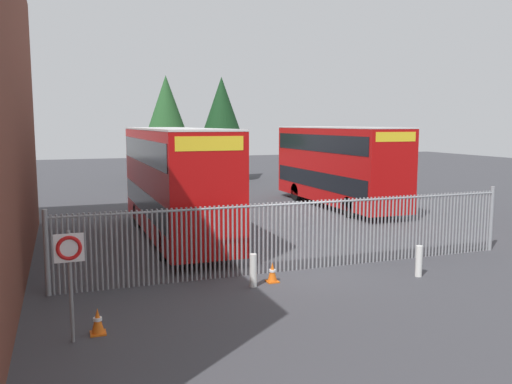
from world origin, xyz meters
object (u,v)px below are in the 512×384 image
Objects in this scene: double_decker_bus_behind_fence_left at (337,163)px; traffic_cone_by_gate at (272,272)px; bollard_near_left at (253,270)px; double_decker_bus_near_gate at (175,178)px; traffic_cone_mid_forecourt at (98,321)px; bollard_center_front at (419,261)px; speed_limit_sign_post at (70,261)px.

double_decker_bus_behind_fence_left is 18.32× the size of traffic_cone_by_gate.
double_decker_bus_near_gate is at bearing 95.99° from bollard_near_left.
bollard_near_left reaches higher than traffic_cone_mid_forecourt.
bollard_center_front is (-4.29, -12.94, -1.95)m from double_decker_bus_behind_fence_left.
bollard_near_left is 1.61× the size of traffic_cone_by_gate.
bollard_near_left is 5.10m from bollard_center_front.
bollard_center_front is 10.14m from speed_limit_sign_post.
double_decker_bus_near_gate is at bearing -153.49° from double_decker_bus_behind_fence_left.
traffic_cone_by_gate is at bearing 24.83° from speed_limit_sign_post.
bollard_near_left is at bearing -127.44° from double_decker_bus_behind_fence_left.
double_decker_bus_behind_fence_left is 11.38× the size of bollard_center_front.
traffic_cone_mid_forecourt is at bearing 30.38° from speed_limit_sign_post.
traffic_cone_mid_forecourt is at bearing -172.29° from bollard_center_front.
speed_limit_sign_post is (-0.52, -0.31, 1.49)m from traffic_cone_mid_forecourt.
bollard_near_left reaches higher than traffic_cone_by_gate.
bollard_center_front is (5.79, -7.92, -1.95)m from double_decker_bus_near_gate.
speed_limit_sign_post is at bearing -113.54° from double_decker_bus_near_gate.
double_decker_bus_near_gate is 1.00× the size of double_decker_bus_behind_fence_left.
double_decker_bus_near_gate reaches higher than bollard_near_left.
traffic_cone_by_gate is 0.25× the size of speed_limit_sign_post.
speed_limit_sign_post is at bearing -155.17° from traffic_cone_by_gate.
double_decker_bus_near_gate reaches higher than bollard_center_front.
traffic_cone_mid_forecourt is (-3.61, -9.19, -2.13)m from double_decker_bus_near_gate.
bollard_center_front reaches higher than traffic_cone_by_gate.
speed_limit_sign_post is at bearing -170.96° from bollard_center_front.
double_decker_bus_behind_fence_left is 13.77m from bollard_center_front.
bollard_near_left is 1.00× the size of bollard_center_front.
traffic_cone_mid_forecourt is at bearing -154.99° from bollard_near_left.
double_decker_bus_behind_fence_left is at bearing 71.68° from bollard_center_front.
traffic_cone_mid_forecourt is 0.25× the size of speed_limit_sign_post.
speed_limit_sign_post is (-14.21, -14.52, -0.65)m from double_decker_bus_behind_fence_left.
speed_limit_sign_post reaches higher than traffic_cone_by_gate.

